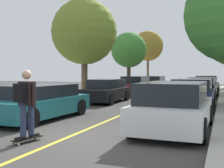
{
  "coord_description": "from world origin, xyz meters",
  "views": [
    {
      "loc": [
        3.79,
        -6.88,
        1.7
      ],
      "look_at": [
        -0.1,
        3.24,
        1.27
      ],
      "focal_mm": 46.54,
      "sensor_mm": 36.0,
      "label": 1
    }
  ],
  "objects_px": {
    "fire_hydrant": "(32,100)",
    "skateboarder": "(26,100)",
    "parked_car_left_nearest": "(39,102)",
    "street_tree_left_nearest": "(84,32)",
    "parked_car_left_near": "(106,91)",
    "parked_car_right_nearest": "(174,107)",
    "street_tree_left_near": "(129,50)",
    "parked_car_right_near": "(193,94)",
    "parked_car_left_far": "(135,86)",
    "street_tree_left_far": "(148,46)",
    "parked_car_right_far": "(202,87)",
    "parked_car_left_farthest": "(155,83)",
    "parked_car_right_farthest": "(207,84)",
    "skateboard": "(27,139)"
  },
  "relations": [
    {
      "from": "parked_car_left_nearest",
      "to": "parked_car_left_farthest",
      "type": "distance_m",
      "value": 19.16
    },
    {
      "from": "parked_car_left_near",
      "to": "fire_hydrant",
      "type": "bearing_deg",
      "value": -107.01
    },
    {
      "from": "street_tree_left_near",
      "to": "parked_car_right_nearest",
      "type": "bearing_deg",
      "value": -68.0
    },
    {
      "from": "fire_hydrant",
      "to": "skateboarder",
      "type": "relative_size",
      "value": 0.42
    },
    {
      "from": "parked_car_left_nearest",
      "to": "parked_car_right_near",
      "type": "distance_m",
      "value": 7.1
    },
    {
      "from": "parked_car_left_farthest",
      "to": "parked_car_right_far",
      "type": "xyz_separation_m",
      "value": [
        4.94,
        -7.34,
        0.02
      ]
    },
    {
      "from": "parked_car_right_far",
      "to": "street_tree_left_far",
      "type": "height_order",
      "value": "street_tree_left_far"
    },
    {
      "from": "parked_car_left_far",
      "to": "parked_car_right_far",
      "type": "relative_size",
      "value": 1.07
    },
    {
      "from": "parked_car_left_far",
      "to": "parked_car_right_near",
      "type": "height_order",
      "value": "parked_car_left_far"
    },
    {
      "from": "parked_car_right_nearest",
      "to": "parked_car_right_far",
      "type": "bearing_deg",
      "value": 90.01
    },
    {
      "from": "parked_car_left_farthest",
      "to": "parked_car_left_far",
      "type": "bearing_deg",
      "value": -90.01
    },
    {
      "from": "skateboarder",
      "to": "parked_car_right_farthest",
      "type": "bearing_deg",
      "value": 81.3
    },
    {
      "from": "parked_car_right_farthest",
      "to": "street_tree_left_near",
      "type": "bearing_deg",
      "value": -168.38
    },
    {
      "from": "street_tree_left_nearest",
      "to": "skateboarder",
      "type": "bearing_deg",
      "value": -71.09
    },
    {
      "from": "parked_car_left_nearest",
      "to": "skateboard",
      "type": "relative_size",
      "value": 5.21
    },
    {
      "from": "parked_car_right_nearest",
      "to": "fire_hydrant",
      "type": "relative_size",
      "value": 6.02
    },
    {
      "from": "parked_car_left_far",
      "to": "street_tree_left_far",
      "type": "xyz_separation_m",
      "value": [
        -1.7,
        10.85,
        3.99
      ]
    },
    {
      "from": "parked_car_right_farthest",
      "to": "street_tree_left_far",
      "type": "xyz_separation_m",
      "value": [
        -6.64,
        5.71,
        3.98
      ]
    },
    {
      "from": "parked_car_left_nearest",
      "to": "parked_car_right_farthest",
      "type": "height_order",
      "value": "parked_car_right_farthest"
    },
    {
      "from": "street_tree_left_far",
      "to": "fire_hydrant",
      "type": "bearing_deg",
      "value": -89.45
    },
    {
      "from": "parked_car_left_far",
      "to": "parked_car_left_nearest",
      "type": "bearing_deg",
      "value": -89.99
    },
    {
      "from": "street_tree_left_near",
      "to": "skateboarder",
      "type": "height_order",
      "value": "street_tree_left_near"
    },
    {
      "from": "fire_hydrant",
      "to": "street_tree_left_far",
      "type": "bearing_deg",
      "value": 90.55
    },
    {
      "from": "parked_car_left_nearest",
      "to": "street_tree_left_nearest",
      "type": "bearing_deg",
      "value": 103.39
    },
    {
      "from": "parked_car_left_nearest",
      "to": "street_tree_left_nearest",
      "type": "height_order",
      "value": "street_tree_left_nearest"
    },
    {
      "from": "parked_car_left_far",
      "to": "fire_hydrant",
      "type": "relative_size",
      "value": 6.55
    },
    {
      "from": "parked_car_left_nearest",
      "to": "fire_hydrant",
      "type": "bearing_deg",
      "value": 132.63
    },
    {
      "from": "skateboard",
      "to": "parked_car_left_near",
      "type": "bearing_deg",
      "value": 100.71
    },
    {
      "from": "parked_car_left_near",
      "to": "parked_car_right_nearest",
      "type": "distance_m",
      "value": 8.48
    },
    {
      "from": "street_tree_left_near",
      "to": "parked_car_right_far",
      "type": "bearing_deg",
      "value": -32.69
    },
    {
      "from": "parked_car_left_farthest",
      "to": "parked_car_right_nearest",
      "type": "bearing_deg",
      "value": -75.8
    },
    {
      "from": "parked_car_left_farthest",
      "to": "parked_car_right_nearest",
      "type": "relative_size",
      "value": 1.09
    },
    {
      "from": "street_tree_left_near",
      "to": "street_tree_left_far",
      "type": "bearing_deg",
      "value": 90.0
    },
    {
      "from": "fire_hydrant",
      "to": "skateboarder",
      "type": "bearing_deg",
      "value": -54.89
    },
    {
      "from": "street_tree_left_far",
      "to": "parked_car_right_farthest",
      "type": "bearing_deg",
      "value": -40.68
    },
    {
      "from": "parked_car_right_farthest",
      "to": "fire_hydrant",
      "type": "xyz_separation_m",
      "value": [
        -6.44,
        -15.82,
        -0.22
      ]
    },
    {
      "from": "parked_car_left_farthest",
      "to": "fire_hydrant",
      "type": "xyz_separation_m",
      "value": [
        -1.5,
        -17.53,
        -0.18
      ]
    },
    {
      "from": "street_tree_left_near",
      "to": "parked_car_right_farthest",
      "type": "bearing_deg",
      "value": 11.62
    },
    {
      "from": "parked_car_left_near",
      "to": "parked_car_right_far",
      "type": "relative_size",
      "value": 0.98
    },
    {
      "from": "parked_car_left_nearest",
      "to": "parked_car_left_far",
      "type": "bearing_deg",
      "value": 90.01
    },
    {
      "from": "parked_car_right_far",
      "to": "fire_hydrant",
      "type": "bearing_deg",
      "value": -122.29
    },
    {
      "from": "parked_car_right_farthest",
      "to": "skateboard",
      "type": "xyz_separation_m",
      "value": [
        -3.13,
        -20.48,
        -0.62
      ]
    },
    {
      "from": "parked_car_left_near",
      "to": "skateboarder",
      "type": "distance_m",
      "value": 9.77
    },
    {
      "from": "parked_car_left_far",
      "to": "parked_car_right_farthest",
      "type": "xyz_separation_m",
      "value": [
        4.94,
        5.13,
        0.02
      ]
    },
    {
      "from": "parked_car_left_near",
      "to": "skateboarder",
      "type": "bearing_deg",
      "value": -79.37
    },
    {
      "from": "parked_car_left_near",
      "to": "skateboarder",
      "type": "xyz_separation_m",
      "value": [
        1.8,
        -9.59,
        0.4
      ]
    },
    {
      "from": "parked_car_right_farthest",
      "to": "parked_car_left_nearest",
      "type": "bearing_deg",
      "value": -105.81
    },
    {
      "from": "parked_car_right_nearest",
      "to": "street_tree_left_far",
      "type": "distance_m",
      "value": 24.77
    },
    {
      "from": "street_tree_left_near",
      "to": "fire_hydrant",
      "type": "relative_size",
      "value": 7.41
    },
    {
      "from": "parked_car_left_nearest",
      "to": "street_tree_left_near",
      "type": "relative_size",
      "value": 0.87
    }
  ]
}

